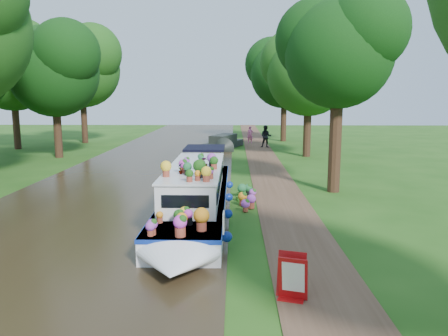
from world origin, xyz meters
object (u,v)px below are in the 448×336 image
Objects in this scene: sandwich_board at (292,279)px; plant_boat at (196,193)px; pedestrian_pink at (250,135)px; second_boat at (223,143)px; pedestrian_dark at (266,136)px.

plant_boat is at bearing 128.10° from sandwich_board.
pedestrian_pink is at bearing 106.15° from sandwich_board.
pedestrian_pink is at bearing 80.48° from second_boat.
plant_boat reaches higher than sandwich_board.
pedestrian_pink is 3.65m from pedestrian_dark.
pedestrian_pink is (2.91, 25.05, -0.04)m from plant_boat.
sandwich_board is at bearing -68.43° from plant_boat.
sandwich_board is 0.64× the size of pedestrian_pink.
second_boat is at bearing -160.68° from pedestrian_dark.
second_boat is 3.74m from pedestrian_dark.
sandwich_board is 28.50m from pedestrian_dark.
plant_boat reaches higher than pedestrian_pink.
second_boat is 4.08× the size of pedestrian_pink.
pedestrian_dark is at bearing 31.01° from second_boat.
pedestrian_pink reaches higher than sandwich_board.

